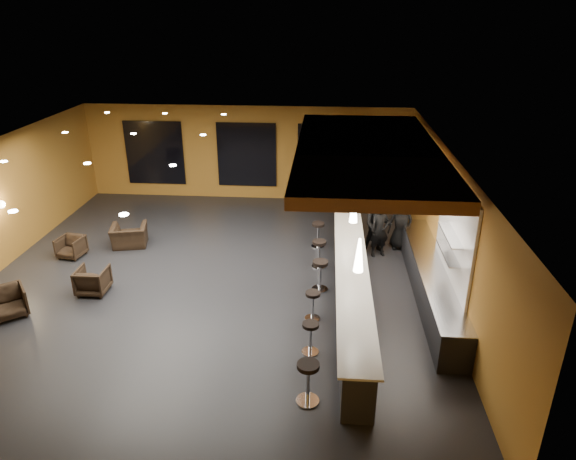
# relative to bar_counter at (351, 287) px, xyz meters

# --- Properties ---
(floor) EXTENTS (12.00, 13.00, 0.10)m
(floor) POSITION_rel_bar_counter_xyz_m (-3.65, 1.00, -0.55)
(floor) COLOR black
(floor) RESTS_ON ground
(ceiling) EXTENTS (12.00, 13.00, 0.10)m
(ceiling) POSITION_rel_bar_counter_xyz_m (-3.65, 1.00, 3.05)
(ceiling) COLOR black
(wall_back) EXTENTS (12.00, 0.10, 3.50)m
(wall_back) POSITION_rel_bar_counter_xyz_m (-3.65, 7.55, 1.25)
(wall_back) COLOR #9D6823
(wall_back) RESTS_ON floor
(wall_front) EXTENTS (12.00, 0.10, 3.50)m
(wall_front) POSITION_rel_bar_counter_xyz_m (-3.65, -5.55, 1.25)
(wall_front) COLOR #9D6823
(wall_front) RESTS_ON floor
(wall_right) EXTENTS (0.10, 13.00, 3.50)m
(wall_right) POSITION_rel_bar_counter_xyz_m (2.40, 1.00, 1.25)
(wall_right) COLOR #9D6823
(wall_right) RESTS_ON floor
(wood_soffit) EXTENTS (3.60, 8.00, 0.28)m
(wood_soffit) POSITION_rel_bar_counter_xyz_m (0.35, 2.00, 2.86)
(wood_soffit) COLOR #97592C
(wood_soffit) RESTS_ON ceiling
(window_left) EXTENTS (2.20, 0.06, 2.40)m
(window_left) POSITION_rel_bar_counter_xyz_m (-7.15, 7.44, 1.20)
(window_left) COLOR black
(window_left) RESTS_ON wall_back
(window_center) EXTENTS (2.20, 0.06, 2.40)m
(window_center) POSITION_rel_bar_counter_xyz_m (-3.65, 7.44, 1.20)
(window_center) COLOR black
(window_center) RESTS_ON wall_back
(window_right) EXTENTS (2.20, 0.06, 2.40)m
(window_right) POSITION_rel_bar_counter_xyz_m (-0.65, 7.44, 1.20)
(window_right) COLOR black
(window_right) RESTS_ON wall_back
(tile_backsplash) EXTENTS (0.06, 3.20, 2.40)m
(tile_backsplash) POSITION_rel_bar_counter_xyz_m (2.31, 0.00, 1.50)
(tile_backsplash) COLOR white
(tile_backsplash) RESTS_ON wall_right
(bar_counter) EXTENTS (0.60, 8.00, 1.00)m
(bar_counter) POSITION_rel_bar_counter_xyz_m (0.00, 0.00, 0.00)
(bar_counter) COLOR black
(bar_counter) RESTS_ON floor
(bar_top) EXTENTS (0.78, 8.10, 0.05)m
(bar_top) POSITION_rel_bar_counter_xyz_m (0.00, 0.00, 0.52)
(bar_top) COLOR beige
(bar_top) RESTS_ON bar_counter
(prep_counter) EXTENTS (0.70, 6.00, 0.86)m
(prep_counter) POSITION_rel_bar_counter_xyz_m (2.00, 0.50, -0.07)
(prep_counter) COLOR black
(prep_counter) RESTS_ON floor
(prep_top) EXTENTS (0.72, 6.00, 0.03)m
(prep_top) POSITION_rel_bar_counter_xyz_m (2.00, 0.50, 0.39)
(prep_top) COLOR silver
(prep_top) RESTS_ON prep_counter
(wall_shelf_lower) EXTENTS (0.30, 1.50, 0.03)m
(wall_shelf_lower) POSITION_rel_bar_counter_xyz_m (2.17, -0.20, 1.10)
(wall_shelf_lower) COLOR silver
(wall_shelf_lower) RESTS_ON wall_right
(wall_shelf_upper) EXTENTS (0.30, 1.50, 0.03)m
(wall_shelf_upper) POSITION_rel_bar_counter_xyz_m (2.17, -0.20, 1.55)
(wall_shelf_upper) COLOR silver
(wall_shelf_upper) RESTS_ON wall_right
(column) EXTENTS (0.60, 0.60, 3.50)m
(column) POSITION_rel_bar_counter_xyz_m (0.00, 4.60, 1.25)
(column) COLOR #9A6322
(column) RESTS_ON floor
(wall_sconce) EXTENTS (0.22, 0.22, 0.22)m
(wall_sconce) POSITION_rel_bar_counter_xyz_m (-9.53, 1.50, 1.30)
(wall_sconce) COLOR #FFE5B2
(wall_sconce) RESTS_ON wall_left
(pendant_0) EXTENTS (0.20, 0.20, 0.70)m
(pendant_0) POSITION_rel_bar_counter_xyz_m (0.00, -2.00, 1.85)
(pendant_0) COLOR white
(pendant_0) RESTS_ON wood_soffit
(pendant_1) EXTENTS (0.20, 0.20, 0.70)m
(pendant_1) POSITION_rel_bar_counter_xyz_m (0.00, 0.50, 1.85)
(pendant_1) COLOR white
(pendant_1) RESTS_ON wood_soffit
(pendant_2) EXTENTS (0.20, 0.20, 0.70)m
(pendant_2) POSITION_rel_bar_counter_xyz_m (0.00, 3.00, 1.85)
(pendant_2) COLOR white
(pendant_2) RESTS_ON wood_soffit
(staff_a) EXTENTS (0.69, 0.57, 1.62)m
(staff_a) POSITION_rel_bar_counter_xyz_m (0.92, 2.81, 0.31)
(staff_a) COLOR black
(staff_a) RESTS_ON floor
(staff_b) EXTENTS (0.85, 0.67, 1.73)m
(staff_b) POSITION_rel_bar_counter_xyz_m (0.88, 3.04, 0.37)
(staff_b) COLOR black
(staff_b) RESTS_ON floor
(staff_c) EXTENTS (0.79, 0.54, 1.57)m
(staff_c) POSITION_rel_bar_counter_xyz_m (1.60, 3.38, 0.28)
(staff_c) COLOR black
(staff_c) RESTS_ON floor
(armchair_a) EXTENTS (1.08, 1.09, 0.71)m
(armchair_a) POSITION_rel_bar_counter_xyz_m (-8.08, -1.12, -0.14)
(armchair_a) COLOR black
(armchair_a) RESTS_ON floor
(armchair_b) EXTENTS (0.75, 0.77, 0.69)m
(armchair_b) POSITION_rel_bar_counter_xyz_m (-6.55, 0.09, -0.15)
(armchair_b) COLOR black
(armchair_b) RESTS_ON floor
(armchair_c) EXTENTS (0.78, 0.79, 0.63)m
(armchair_c) POSITION_rel_bar_counter_xyz_m (-8.06, 2.02, -0.19)
(armchair_c) COLOR black
(armchair_c) RESTS_ON floor
(armchair_d) EXTENTS (1.21, 1.11, 0.67)m
(armchair_d) POSITION_rel_bar_counter_xyz_m (-6.62, 2.88, -0.16)
(armchair_d) COLOR black
(armchair_d) RESTS_ON floor
(bar_stool_0) EXTENTS (0.44, 0.44, 0.86)m
(bar_stool_0) POSITION_rel_bar_counter_xyz_m (-0.90, -3.48, 0.05)
(bar_stool_0) COLOR silver
(bar_stool_0) RESTS_ON floor
(bar_stool_1) EXTENTS (0.37, 0.37, 0.73)m
(bar_stool_1) POSITION_rel_bar_counter_xyz_m (-0.91, -2.00, -0.03)
(bar_stool_1) COLOR silver
(bar_stool_1) RESTS_ON floor
(bar_stool_2) EXTENTS (0.37, 0.37, 0.72)m
(bar_stool_2) POSITION_rel_bar_counter_xyz_m (-0.90, -0.72, -0.04)
(bar_stool_2) COLOR silver
(bar_stool_2) RESTS_ON floor
(bar_stool_3) EXTENTS (0.42, 0.42, 0.83)m
(bar_stool_3) POSITION_rel_bar_counter_xyz_m (-0.76, 0.66, 0.03)
(bar_stool_3) COLOR silver
(bar_stool_3) RESTS_ON floor
(bar_stool_4) EXTENTS (0.41, 0.41, 0.80)m
(bar_stool_4) POSITION_rel_bar_counter_xyz_m (-0.81, 1.95, 0.01)
(bar_stool_4) COLOR silver
(bar_stool_4) RESTS_ON floor
(bar_stool_5) EXTENTS (0.39, 0.39, 0.78)m
(bar_stool_5) POSITION_rel_bar_counter_xyz_m (-0.87, 3.27, -0.00)
(bar_stool_5) COLOR silver
(bar_stool_5) RESTS_ON floor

